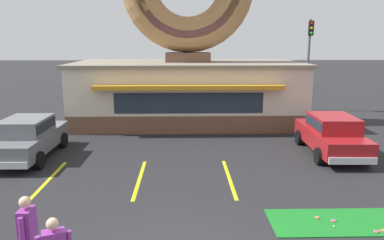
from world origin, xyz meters
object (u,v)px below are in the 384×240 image
golf_ball (334,226)px  pedestrian_leather_jacket_man (28,233)px  trash_bin (328,123)px  traffic_light_pole (309,53)px  car_red (332,133)px  car_grey (28,136)px

golf_ball → pedestrian_leather_jacket_man: (-6.66, -1.77, 0.88)m
trash_bin → traffic_light_pole: (0.78, 5.82, 3.21)m
traffic_light_pole → car_red: bearing=-102.1°
car_grey → trash_bin: 13.78m
golf_ball → pedestrian_leather_jacket_man: size_ratio=0.03×
golf_ball → traffic_light_pole: (4.29, 15.47, 3.66)m
golf_ball → car_grey: bearing=148.9°
car_grey → traffic_light_pole: size_ratio=0.79×
golf_ball → car_grey: 11.41m
trash_bin → traffic_light_pole: size_ratio=0.17×
golf_ball → trash_bin: bearing=70.0°
pedestrian_leather_jacket_man → traffic_light_pole: (10.95, 17.24, 2.78)m
golf_ball → car_grey: size_ratio=0.01×
car_red → car_grey: bearing=-179.1°
car_grey → car_red: 12.01m
car_red → pedestrian_leather_jacket_man: pedestrian_leather_jacket_man is taller
golf_ball → car_grey: car_grey is taller
car_red → pedestrian_leather_jacket_man: size_ratio=2.75×
golf_ball → trash_bin: 10.29m
car_red → trash_bin: car_red is taller
car_red → traffic_light_pole: size_ratio=0.80×
pedestrian_leather_jacket_man → car_red: bearing=41.3°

